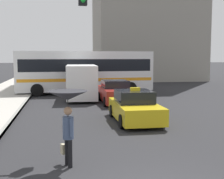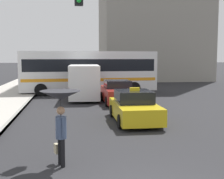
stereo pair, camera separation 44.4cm
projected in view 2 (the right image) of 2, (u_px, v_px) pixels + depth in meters
The scene contains 6 objects.
taxi at pixel (134, 108), 14.30m from camera, with size 1.91×4.12×1.58m.
sedan_red at pixel (118, 93), 20.01m from camera, with size 1.91×4.26×1.45m.
ambulance_van at pixel (84, 80), 22.14m from camera, with size 2.27×5.65×2.40m.
city_bus at pixel (89, 70), 25.34m from camera, with size 11.00×3.25×3.40m.
pedestrian_with_umbrella at pixel (61, 104), 8.37m from camera, with size 1.10×1.10×2.07m.
traffic_light at pixel (10, 24), 10.05m from camera, with size 4.02×0.38×5.76m.
Camera 2 is at (-1.59, -6.15, 2.98)m, focal length 50.00 mm.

